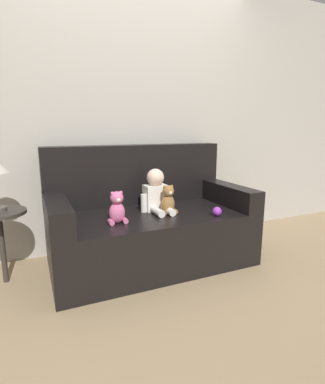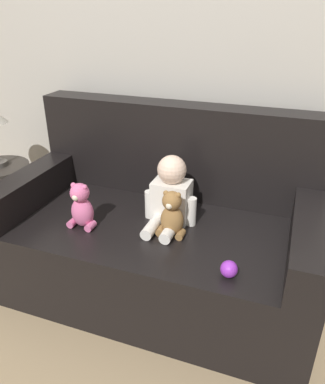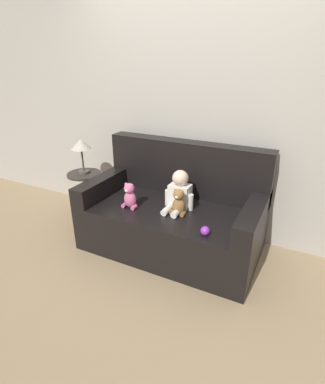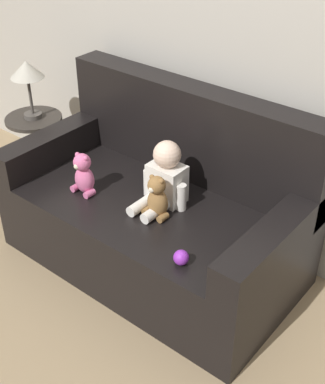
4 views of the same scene
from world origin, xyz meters
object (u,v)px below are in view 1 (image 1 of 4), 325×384
teddy_bear_brown (168,200)px  person_baby (156,193)px  plush_toy_side (117,208)px  toy_ball (217,211)px  couch (148,223)px

teddy_bear_brown → person_baby: bearing=112.4°
person_baby → teddy_bear_brown: person_baby is taller
plush_toy_side → toy_ball: 0.81m
plush_toy_side → toy_ball: bearing=-10.2°
couch → person_baby: (0.07, -0.04, 0.27)m
person_baby → teddy_bear_brown: 0.14m
person_baby → plush_toy_side: person_baby is taller
teddy_bear_brown → plush_toy_side: plush_toy_side is taller
teddy_bear_brown → plush_toy_side: (-0.46, -0.08, 0.00)m
couch → teddy_bear_brown: (0.12, -0.17, 0.23)m
person_baby → toy_ball: bearing=-42.6°
person_baby → toy_ball: person_baby is taller
person_baby → plush_toy_side: 0.46m
person_baby → teddy_bear_brown: (0.05, -0.13, -0.04)m
toy_ball → couch: bearing=138.9°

